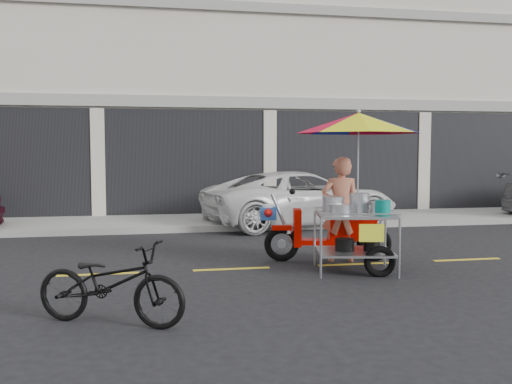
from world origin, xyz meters
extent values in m
plane|color=black|center=(0.00, 0.00, 0.00)|extent=(90.00, 90.00, 0.00)
cube|color=gray|center=(0.00, 5.50, 0.07)|extent=(45.00, 3.00, 0.15)
cube|color=beige|center=(0.00, 10.50, 4.00)|extent=(36.00, 8.00, 8.00)
cube|color=black|center=(0.00, 6.47, 1.45)|extent=(35.28, 0.06, 2.90)
cube|color=gray|center=(0.00, 6.45, 3.10)|extent=(36.00, 0.12, 0.30)
cube|color=gray|center=(0.00, 6.45, 5.60)|extent=(36.00, 0.12, 0.25)
cube|color=gold|center=(0.00, 0.00, 0.00)|extent=(42.00, 0.10, 0.01)
imported|color=silver|center=(0.40, 4.70, 0.66)|extent=(5.13, 3.18, 1.32)
imported|color=black|center=(-3.66, -2.53, 0.45)|extent=(1.78, 1.27, 0.89)
torus|color=black|center=(-1.09, 0.48, 0.29)|extent=(0.59, 0.22, 0.58)
torus|color=black|center=(0.42, 0.19, 0.29)|extent=(0.59, 0.22, 0.58)
cylinder|color=#9EA0A5|center=(-1.09, 0.48, 0.29)|extent=(0.15, 0.09, 0.14)
cylinder|color=#9EA0A5|center=(0.42, 0.19, 0.29)|extent=(0.15, 0.09, 0.14)
cube|color=#BC0700|center=(-1.09, 0.48, 0.56)|extent=(0.34, 0.18, 0.08)
cylinder|color=#9EA0A5|center=(-1.09, 0.48, 0.72)|extent=(0.38, 0.12, 0.83)
cube|color=#BC0700|center=(-0.84, 0.43, 0.56)|extent=(0.19, 0.37, 0.61)
cube|color=#BC0700|center=(-0.39, 0.35, 0.33)|extent=(0.86, 0.44, 0.08)
cube|color=#BC0700|center=(0.07, 0.26, 0.56)|extent=(0.80, 0.41, 0.41)
cube|color=black|center=(-0.03, 0.28, 0.80)|extent=(0.70, 0.37, 0.10)
cylinder|color=#9EA0A5|center=(-0.97, 0.46, 1.02)|extent=(0.14, 0.56, 0.04)
sphere|color=black|center=(-0.87, 0.65, 1.15)|extent=(0.10, 0.10, 0.10)
cylinder|color=white|center=(-0.97, 0.46, 0.49)|extent=(0.14, 0.14, 0.05)
cube|color=#214691|center=(-1.31, 0.53, 0.80)|extent=(0.30, 0.27, 0.20)
cylinder|color=white|center=(-1.31, 0.53, 0.92)|extent=(0.19, 0.19, 0.05)
cone|color=#BC0700|center=(-1.34, 0.36, 0.82)|extent=(0.22, 0.26, 0.18)
torus|color=black|center=(0.04, -0.94, 0.23)|extent=(0.48, 0.19, 0.47)
cylinder|color=#9EA0A5|center=(-0.83, -0.87, 0.43)|extent=(0.04, 0.04, 0.87)
cylinder|color=#9EA0A5|center=(-0.66, 0.03, 0.43)|extent=(0.04, 0.04, 0.87)
cylinder|color=#9EA0A5|center=(0.27, -1.09, 0.43)|extent=(0.04, 0.04, 0.87)
cylinder|color=#9EA0A5|center=(0.45, -0.18, 0.43)|extent=(0.04, 0.04, 0.87)
cube|color=#9EA0A5|center=(-0.19, -0.53, 0.31)|extent=(1.28, 1.12, 0.03)
cube|color=#9EA0A5|center=(-0.19, -0.53, 0.87)|extent=(1.28, 1.12, 0.04)
cylinder|color=#9EA0A5|center=(-0.28, -0.98, 0.93)|extent=(1.11, 0.24, 0.02)
cylinder|color=#9EA0A5|center=(-0.10, -0.07, 0.93)|extent=(1.11, 0.24, 0.02)
cylinder|color=#9EA0A5|center=(-0.74, -0.42, 0.93)|extent=(0.20, 0.91, 0.02)
cylinder|color=#9EA0A5|center=(0.36, -0.63, 0.93)|extent=(0.20, 0.91, 0.02)
cylinder|color=#9EA0A5|center=(-0.10, -0.07, 0.31)|extent=(0.19, 0.76, 0.04)
cylinder|color=#9EA0A5|center=(-0.10, -0.07, 0.82)|extent=(0.19, 0.76, 0.04)
cube|color=yellow|center=(-0.13, -1.04, 0.67)|extent=(0.36, 0.09, 0.26)
cylinder|color=#B7B7BC|center=(-0.45, -0.27, 1.00)|extent=(0.39, 0.39, 0.22)
cylinder|color=#B7B7BC|center=(-0.05, -0.33, 1.03)|extent=(0.36, 0.36, 0.27)
cylinder|color=#B7B7BC|center=(0.20, -0.55, 0.97)|extent=(0.34, 0.34, 0.15)
cylinder|color=#B7B7BC|center=(-0.48, -0.66, 0.96)|extent=(0.38, 0.38, 0.14)
cylinder|color=#056E65|center=(0.11, -0.85, 1.00)|extent=(0.26, 0.26, 0.23)
cylinder|color=black|center=(-0.34, -0.50, 0.41)|extent=(0.34, 0.34, 0.18)
cylinder|color=black|center=(0.06, -0.58, 0.40)|extent=(0.29, 0.29, 0.16)
cylinder|color=#9EA0A5|center=(-0.12, -0.44, 1.64)|extent=(0.03, 0.03, 1.53)
sphere|color=#9EA0A5|center=(-0.12, -0.44, 2.43)|extent=(0.06, 0.06, 0.06)
imported|color=#B4684D|center=(-0.13, 0.30, 0.87)|extent=(0.70, 0.53, 1.73)
camera|label=1|loc=(-3.26, -8.63, 1.86)|focal=40.00mm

